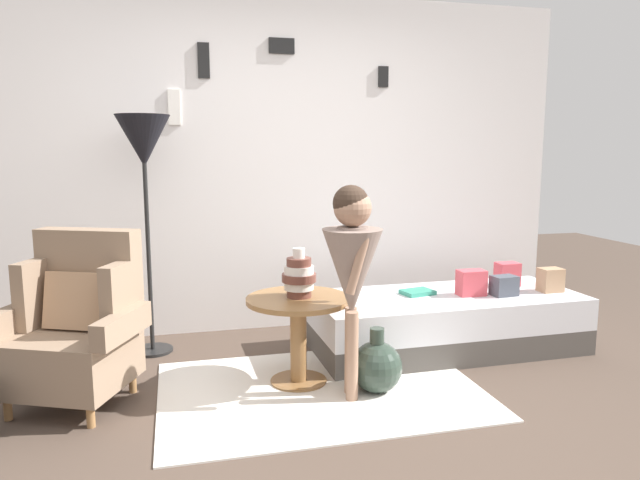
% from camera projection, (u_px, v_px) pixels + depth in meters
% --- Properties ---
extents(ground_plane, '(12.00, 12.00, 0.00)m').
position_uv_depth(ground_plane, '(337.00, 437.00, 2.92)').
color(ground_plane, '#4C3D33').
extents(gallery_wall, '(4.80, 0.12, 2.60)m').
position_uv_depth(gallery_wall, '(271.00, 165.00, 4.59)').
color(gallery_wall, silver).
rests_on(gallery_wall, ground).
extents(rug, '(1.88, 1.32, 0.01)m').
position_uv_depth(rug, '(320.00, 390.00, 3.48)').
color(rug, silver).
rests_on(rug, ground).
extents(armchair, '(0.89, 0.80, 0.97)m').
position_uv_depth(armchair, '(76.00, 326.00, 3.28)').
color(armchair, '#9E7042').
rests_on(armchair, ground).
extents(daybed, '(1.91, 0.83, 0.40)m').
position_uv_depth(daybed, '(446.00, 322.00, 4.19)').
color(daybed, '#4C4742').
rests_on(daybed, ground).
extents(pillow_head, '(0.16, 0.12, 0.17)m').
position_uv_depth(pillow_head, '(550.00, 280.00, 4.24)').
color(pillow_head, tan).
rests_on(pillow_head, daybed).
extents(pillow_mid, '(0.17, 0.12, 0.18)m').
position_uv_depth(pillow_mid, '(507.00, 274.00, 4.42)').
color(pillow_mid, '#D64C56').
rests_on(pillow_mid, daybed).
extents(pillow_back, '(0.19, 0.14, 0.14)m').
position_uv_depth(pillow_back, '(504.00, 286.00, 4.12)').
color(pillow_back, '#474C56').
rests_on(pillow_back, daybed).
extents(pillow_extra, '(0.19, 0.12, 0.18)m').
position_uv_depth(pillow_extra, '(471.00, 283.00, 4.13)').
color(pillow_extra, '#D64C56').
rests_on(pillow_extra, daybed).
extents(side_table, '(0.63, 0.63, 0.54)m').
position_uv_depth(side_table, '(298.00, 321.00, 3.54)').
color(side_table, olive).
rests_on(side_table, ground).
extents(vase_striped, '(0.21, 0.21, 0.30)m').
position_uv_depth(vase_striped, '(299.00, 277.00, 3.50)').
color(vase_striped, brown).
rests_on(vase_striped, side_table).
extents(floor_lamp, '(0.36, 0.36, 1.66)m').
position_uv_depth(floor_lamp, '(144.00, 151.00, 3.94)').
color(floor_lamp, black).
rests_on(floor_lamp, ground).
extents(person_child, '(0.34, 0.34, 1.23)m').
position_uv_depth(person_child, '(352.00, 262.00, 3.27)').
color(person_child, '#A37A60').
rests_on(person_child, ground).
extents(book_on_daybed, '(0.25, 0.20, 0.03)m').
position_uv_depth(book_on_daybed, '(418.00, 292.00, 4.17)').
color(book_on_daybed, teal).
rests_on(book_on_daybed, daybed).
extents(demijohn_near, '(0.31, 0.31, 0.39)m').
position_uv_depth(demijohn_near, '(377.00, 366.00, 3.44)').
color(demijohn_near, '#2D3D33').
rests_on(demijohn_near, ground).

